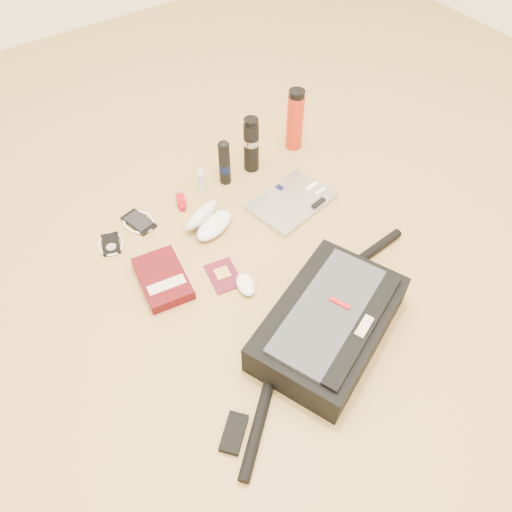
# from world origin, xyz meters

# --- Properties ---
(ground) EXTENTS (4.00, 4.00, 0.00)m
(ground) POSITION_xyz_m (0.00, 0.00, 0.00)
(ground) COLOR #A98446
(ground) RESTS_ON ground
(messenger_bag) EXTENTS (0.93, 0.46, 0.14)m
(messenger_bag) POSITION_xyz_m (-0.02, -0.30, 0.06)
(messenger_bag) COLOR black
(messenger_bag) RESTS_ON ground
(laptop) EXTENTS (0.33, 0.26, 0.03)m
(laptop) POSITION_xyz_m (0.24, 0.22, 0.01)
(laptop) COLOR #A7A7A9
(laptop) RESTS_ON ground
(book) EXTENTS (0.18, 0.24, 0.04)m
(book) POSITION_xyz_m (-0.33, 0.16, 0.02)
(book) COLOR #43070B
(book) RESTS_ON ground
(passport) EXTENTS (0.12, 0.15, 0.01)m
(passport) POSITION_xyz_m (-0.16, 0.07, 0.00)
(passport) COLOR #4B0F1D
(passport) RESTS_ON ground
(mouse) EXTENTS (0.08, 0.11, 0.03)m
(mouse) POSITION_xyz_m (-0.12, -0.01, 0.02)
(mouse) COLOR white
(mouse) RESTS_ON ground
(sunglasses_case) EXTENTS (0.21, 0.19, 0.10)m
(sunglasses_case) POSITION_xyz_m (-0.08, 0.29, 0.03)
(sunglasses_case) COLOR white
(sunglasses_case) RESTS_ON ground
(ipod) EXTENTS (0.11, 0.11, 0.01)m
(ipod) POSITION_xyz_m (-0.41, 0.41, 0.01)
(ipod) COLOR black
(ipod) RESTS_ON ground
(phone) EXTENTS (0.12, 0.14, 0.01)m
(phone) POSITION_xyz_m (-0.28, 0.45, 0.01)
(phone) COLOR black
(phone) RESTS_ON ground
(inhaler) EXTENTS (0.06, 0.10, 0.03)m
(inhaler) POSITION_xyz_m (-0.10, 0.46, 0.01)
(inhaler) COLOR #9F0811
(inhaler) RESTS_ON ground
(spray_bottle) EXTENTS (0.03, 0.03, 0.10)m
(spray_bottle) POSITION_xyz_m (0.00, 0.48, 0.04)
(spray_bottle) COLOR #ACD1E2
(spray_bottle) RESTS_ON ground
(aerosol_can) EXTENTS (0.05, 0.05, 0.19)m
(aerosol_can) POSITION_xyz_m (0.10, 0.46, 0.09)
(aerosol_can) COLOR black
(aerosol_can) RESTS_ON ground
(thermos_black) EXTENTS (0.07, 0.07, 0.23)m
(thermos_black) POSITION_xyz_m (0.23, 0.47, 0.12)
(thermos_black) COLOR black
(thermos_black) RESTS_ON ground
(thermos_red) EXTENTS (0.07, 0.07, 0.26)m
(thermos_red) POSITION_xyz_m (0.45, 0.49, 0.13)
(thermos_red) COLOR #B12612
(thermos_red) RESTS_ON ground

